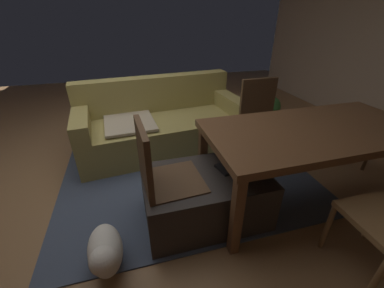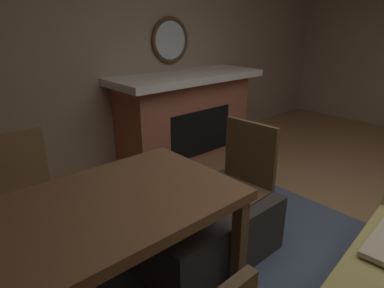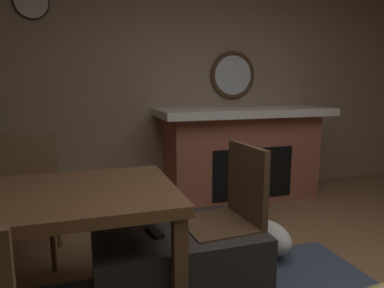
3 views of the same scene
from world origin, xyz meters
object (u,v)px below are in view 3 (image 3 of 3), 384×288
(fireplace, at_px, (242,153))
(dining_chair_south, at_px, (26,190))
(ottoman_coffee_table, at_px, (178,263))
(tv_remote, at_px, (155,232))
(small_dog, at_px, (268,232))
(wall_clock, at_px, (31,2))
(round_wall_mirror, at_px, (233,75))
(dining_table, at_px, (0,211))
(dining_chair_west, at_px, (232,209))

(fireplace, distance_m, dining_chair_south, 2.30)
(fireplace, bearing_deg, ottoman_coffee_table, 53.36)
(tv_remote, bearing_deg, ottoman_coffee_table, 176.76)
(dining_chair_south, bearing_deg, ottoman_coffee_table, 138.43)
(ottoman_coffee_table, bearing_deg, small_dog, -159.71)
(wall_clock, bearing_deg, round_wall_mirror, 180.00)
(dining_chair_south, bearing_deg, dining_table, 89.75)
(small_dog, xyz_separation_m, wall_clock, (1.71, -1.62, 1.89))
(dining_table, height_order, small_dog, dining_table)
(tv_remote, relative_size, dining_chair_west, 0.17)
(tv_remote, bearing_deg, dining_chair_west, 170.59)
(small_dog, relative_size, wall_clock, 1.49)
(round_wall_mirror, distance_m, small_dog, 2.07)
(fireplace, relative_size, tv_remote, 12.13)
(dining_chair_west, bearing_deg, wall_clock, -56.23)
(tv_remote, xyz_separation_m, dining_chair_south, (0.80, -0.86, 0.07))
(fireplace, height_order, dining_table, fireplace)
(fireplace, bearing_deg, wall_clock, -7.67)
(fireplace, relative_size, round_wall_mirror, 3.50)
(fireplace, bearing_deg, small_dog, 72.71)
(ottoman_coffee_table, distance_m, tv_remote, 0.27)
(dining_chair_south, distance_m, wall_clock, 1.90)
(dining_chair_west, height_order, dining_chair_south, same)
(dining_chair_west, xyz_separation_m, wall_clock, (1.28, -1.91, 1.56))
(dining_table, xyz_separation_m, dining_chair_west, (-1.30, -0.01, -0.14))
(fireplace, xyz_separation_m, dining_chair_west, (0.85, 1.62, -0.00))
(dining_chair_south, bearing_deg, dining_chair_west, 147.59)
(fireplace, relative_size, dining_table, 1.06)
(fireplace, height_order, tv_remote, fireplace)
(round_wall_mirror, bearing_deg, wall_clock, 0.00)
(ottoman_coffee_table, distance_m, dining_chair_west, 0.47)
(fireplace, distance_m, wall_clock, 2.65)
(round_wall_mirror, height_order, wall_clock, wall_clock)
(ottoman_coffee_table, xyz_separation_m, dining_chair_west, (-0.36, -0.01, 0.30))
(dining_table, xyz_separation_m, dining_chair_south, (-0.00, -0.83, -0.14))
(dining_chair_west, bearing_deg, tv_remote, 4.05)
(ottoman_coffee_table, relative_size, dining_table, 0.55)
(fireplace, relative_size, dining_chair_south, 2.09)
(tv_remote, bearing_deg, dining_chair_south, -60.70)
(wall_clock, bearing_deg, fireplace, 172.33)
(ottoman_coffee_table, bearing_deg, dining_chair_west, -178.49)
(fireplace, height_order, ottoman_coffee_table, fireplace)
(ottoman_coffee_table, bearing_deg, round_wall_mirror, -122.32)
(tv_remote, distance_m, dining_table, 0.83)
(ottoman_coffee_table, distance_m, small_dog, 0.85)
(round_wall_mirror, height_order, dining_chair_south, round_wall_mirror)
(dining_table, bearing_deg, ottoman_coffee_table, 179.78)
(fireplace, height_order, dining_chair_south, fireplace)
(fireplace, height_order, round_wall_mirror, round_wall_mirror)
(round_wall_mirror, xyz_separation_m, ottoman_coffee_table, (1.21, 1.92, -1.18))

